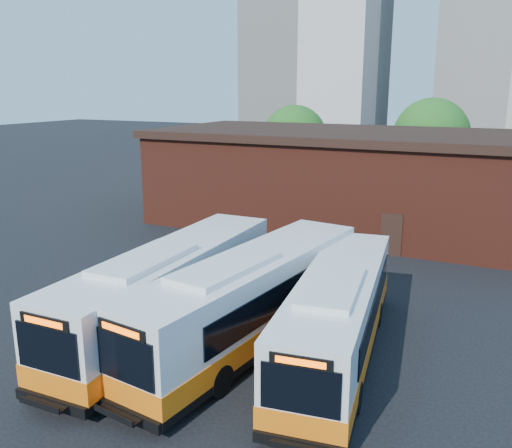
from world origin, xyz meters
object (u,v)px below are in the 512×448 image
at_px(bus_mideast, 250,303).
at_px(transit_worker, 213,370).
at_px(bus_east, 338,318).
at_px(bus_midwest, 170,293).

distance_m(bus_mideast, transit_worker, 3.66).
relative_size(bus_mideast, bus_east, 1.09).
height_order(bus_mideast, transit_worker, bus_mideast).
bearing_deg(bus_mideast, bus_midwest, -164.18).
bearing_deg(bus_midwest, bus_mideast, 7.27).
bearing_deg(bus_mideast, bus_east, 14.27).
height_order(bus_midwest, bus_east, bus_midwest).
bearing_deg(bus_east, transit_worker, -132.24).
height_order(bus_east, transit_worker, bus_east).
relative_size(bus_midwest, transit_worker, 7.90).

